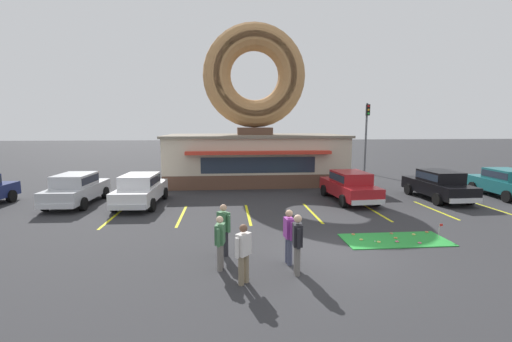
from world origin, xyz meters
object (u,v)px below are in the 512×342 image
object	(u,v)px
putting_flag_pin	(440,227)
car_teal	(506,182)
car_red	(349,185)
pedestrian_beanie_man	(220,240)
car_silver	(76,188)
pedestrian_leather_jacket_man	(224,227)
trash_bin	(353,181)
pedestrian_blue_sweater_man	(289,234)
traffic_light_pole	(367,129)
car_black	(438,184)
pedestrian_hooded_kid	(244,251)
pedestrian_clipboard_woman	(297,241)
car_white	(141,188)
golf_ball	(375,241)

from	to	relation	value
putting_flag_pin	car_teal	size ratio (longest dim) A/B	0.12
car_red	pedestrian_beanie_man	bearing A→B (deg)	-129.61
car_silver	pedestrian_beanie_man	xyz separation A→B (m)	(7.44, -8.62, -0.02)
pedestrian_leather_jacket_man	trash_bin	size ratio (longest dim) A/B	1.68
car_red	pedestrian_blue_sweater_man	bearing A→B (deg)	-120.92
pedestrian_blue_sweater_man	traffic_light_pole	xyz separation A→B (m)	(9.80, 17.96, 2.81)
car_black	car_silver	world-z (taller)	same
pedestrian_hooded_kid	traffic_light_pole	world-z (taller)	traffic_light_pole
car_silver	traffic_light_pole	bearing A→B (deg)	26.41
car_teal	car_red	distance (m)	9.09
car_red	traffic_light_pole	bearing A→B (deg)	63.28
car_teal	traffic_light_pole	distance (m)	11.03
car_silver	pedestrian_clipboard_woman	distance (m)	13.20
car_teal	traffic_light_pole	xyz separation A→B (m)	(-4.05, 9.86, 2.84)
putting_flag_pin	car_white	world-z (taller)	car_white
golf_ball	car_silver	distance (m)	14.53
car_red	pedestrian_blue_sweater_man	distance (m)	9.28
pedestrian_clipboard_woman	traffic_light_pole	world-z (taller)	traffic_light_pole
car_teal	car_silver	distance (m)	23.30
car_silver	pedestrian_leather_jacket_man	distance (m)	10.68
car_silver	pedestrian_leather_jacket_man	world-z (taller)	pedestrian_leather_jacket_man
car_black	pedestrian_hooded_kid	size ratio (longest dim) A/B	2.89
putting_flag_pin	pedestrian_blue_sweater_man	distance (m)	6.03
putting_flag_pin	car_black	distance (m)	7.37
car_white	traffic_light_pole	size ratio (longest dim) A/B	0.80
car_black	car_silver	size ratio (longest dim) A/B	0.99
car_red	car_white	bearing A→B (deg)	-179.89
golf_ball	pedestrian_hooded_kid	world-z (taller)	pedestrian_hooded_kid
pedestrian_blue_sweater_man	pedestrian_beanie_man	size ratio (longest dim) A/B	1.05
car_black	pedestrian_leather_jacket_man	world-z (taller)	pedestrian_leather_jacket_man
pedestrian_clipboard_woman	pedestrian_hooded_kid	bearing A→B (deg)	-163.88
car_white	pedestrian_clipboard_woman	distance (m)	10.66
car_silver	pedestrian_clipboard_woman	bearing A→B (deg)	-43.73
golf_ball	car_white	xyz separation A→B (m)	(-9.45, 6.42, 0.82)
car_red	pedestrian_clipboard_woman	size ratio (longest dim) A/B	2.77
car_white	traffic_light_pole	distance (m)	19.03
putting_flag_pin	car_white	distance (m)	13.47
car_black	pedestrian_beanie_man	bearing A→B (deg)	-145.40
putting_flag_pin	pedestrian_leather_jacket_man	xyz separation A→B (m)	(-7.69, -0.81, 0.47)
car_white	pedestrian_beanie_man	size ratio (longest dim) A/B	2.98
pedestrian_blue_sweater_man	putting_flag_pin	bearing A→B (deg)	15.90
car_black	traffic_light_pole	distance (m)	10.48
pedestrian_beanie_man	car_red	bearing A→B (deg)	50.39
car_red	pedestrian_leather_jacket_man	distance (m)	9.76
pedestrian_blue_sweater_man	trash_bin	size ratio (longest dim) A/B	1.67
traffic_light_pole	car_silver	bearing A→B (deg)	-153.59
golf_ball	pedestrian_hooded_kid	distance (m)	5.48
pedestrian_hooded_kid	putting_flag_pin	bearing A→B (deg)	21.32
golf_ball	pedestrian_blue_sweater_man	size ratio (longest dim) A/B	0.03
car_red	pedestrian_clipboard_woman	world-z (taller)	pedestrian_clipboard_woman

